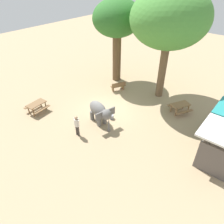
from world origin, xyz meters
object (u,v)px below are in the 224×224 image
(feed_bucket, at_px, (111,117))
(person_handler, at_px, (77,124))
(elephant, at_px, (100,111))
(market_stall_white, at_px, (219,150))
(shade_tree_main, at_px, (117,20))
(shade_tree_secondary, at_px, (170,18))
(wooden_bench, at_px, (118,86))
(picnic_table_far, at_px, (180,106))
(picnic_table_near, at_px, (37,105))

(feed_bucket, bearing_deg, person_handler, -11.31)
(person_handler, bearing_deg, elephant, -6.88)
(market_stall_white, height_order, feed_bucket, market_stall_white)
(elephant, height_order, shade_tree_main, shade_tree_main)
(shade_tree_main, height_order, shade_tree_secondary, shade_tree_secondary)
(shade_tree_secondary, height_order, market_stall_white, shade_tree_secondary)
(wooden_bench, relative_size, picnic_table_far, 0.70)
(person_handler, xyz_separation_m, feed_bucket, (-2.98, 0.60, -0.79))
(shade_tree_secondary, height_order, wooden_bench, shade_tree_secondary)
(shade_tree_main, bearing_deg, picnic_table_far, 79.48)
(shade_tree_secondary, height_order, picnic_table_far, shade_tree_secondary)
(picnic_table_near, bearing_deg, market_stall_white, -78.88)
(shade_tree_secondary, xyz_separation_m, picnic_table_far, (1.36, 2.63, -6.01))
(market_stall_white, relative_size, feed_bucket, 7.00)
(wooden_bench, xyz_separation_m, feed_bucket, (3.83, 2.34, -0.31))
(person_handler, relative_size, shade_tree_secondary, 0.18)
(shade_tree_main, distance_m, picnic_table_far, 9.42)
(market_stall_white, bearing_deg, picnic_table_far, -133.26)
(elephant, distance_m, picnic_table_far, 6.54)
(elephant, bearing_deg, shade_tree_main, 133.36)
(person_handler, xyz_separation_m, market_stall_white, (-3.48, 8.21, 0.19))
(elephant, bearing_deg, market_stall_white, 24.53)
(picnic_table_near, bearing_deg, picnic_table_far, -55.41)
(shade_tree_main, relative_size, market_stall_white, 3.04)
(feed_bucket, bearing_deg, wooden_bench, -148.59)
(picnic_table_near, bearing_deg, person_handler, -92.91)
(picnic_table_near, xyz_separation_m, feed_bucket, (-3.11, 5.27, -0.43))
(wooden_bench, xyz_separation_m, market_stall_white, (3.33, 9.96, 0.67))
(wooden_bench, distance_m, feed_bucket, 4.50)
(wooden_bench, distance_m, picnic_table_near, 7.54)
(shade_tree_main, height_order, picnic_table_near, shade_tree_main)
(shade_tree_main, distance_m, wooden_bench, 5.89)
(shade_tree_secondary, bearing_deg, picnic_table_far, 62.69)
(picnic_table_near, relative_size, feed_bucket, 4.48)
(picnic_table_near, bearing_deg, elephant, -71.02)
(shade_tree_secondary, distance_m, picnic_table_near, 12.30)
(elephant, distance_m, shade_tree_secondary, 8.64)
(picnic_table_near, xyz_separation_m, picnic_table_far, (-7.30, 8.97, 0.00))
(market_stall_white, xyz_separation_m, feed_bucket, (0.50, -7.62, -0.98))
(picnic_table_far, bearing_deg, elephant, -9.89)
(shade_tree_secondary, relative_size, picnic_table_far, 4.41)
(shade_tree_secondary, relative_size, picnic_table_near, 5.53)
(market_stall_white, bearing_deg, feed_bucket, -86.24)
(wooden_bench, height_order, feed_bucket, wooden_bench)
(person_handler, bearing_deg, feed_bucket, -10.34)
(shade_tree_main, distance_m, picnic_table_near, 10.27)
(shade_tree_secondary, relative_size, wooden_bench, 6.28)
(shade_tree_main, distance_m, shade_tree_secondary, 5.12)
(shade_tree_main, height_order, picnic_table_far, shade_tree_main)
(wooden_bench, bearing_deg, shade_tree_secondary, -34.71)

